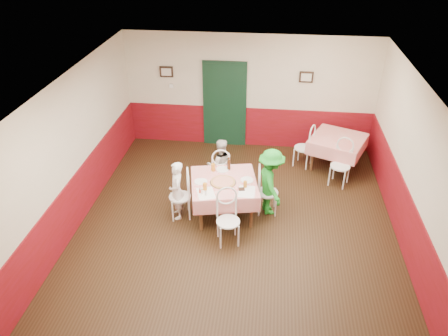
# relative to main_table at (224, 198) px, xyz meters

# --- Properties ---
(floor) EXTENTS (7.00, 7.00, 0.00)m
(floor) POSITION_rel_main_table_xyz_m (0.27, -0.49, -0.38)
(floor) COLOR black
(floor) RESTS_ON ground
(ceiling) EXTENTS (7.00, 7.00, 0.00)m
(ceiling) POSITION_rel_main_table_xyz_m (0.27, -0.49, 2.42)
(ceiling) COLOR white
(ceiling) RESTS_ON back_wall
(back_wall) EXTENTS (6.00, 0.10, 2.80)m
(back_wall) POSITION_rel_main_table_xyz_m (0.27, 3.01, 1.02)
(back_wall) COLOR beige
(back_wall) RESTS_ON ground
(left_wall) EXTENTS (0.10, 7.00, 2.80)m
(left_wall) POSITION_rel_main_table_xyz_m (-2.73, -0.49, 1.02)
(left_wall) COLOR beige
(left_wall) RESTS_ON ground
(right_wall) EXTENTS (0.10, 7.00, 2.80)m
(right_wall) POSITION_rel_main_table_xyz_m (3.27, -0.49, 1.02)
(right_wall) COLOR beige
(right_wall) RESTS_ON ground
(wainscot_back) EXTENTS (6.00, 0.03, 1.00)m
(wainscot_back) POSITION_rel_main_table_xyz_m (0.27, 2.99, 0.12)
(wainscot_back) COLOR maroon
(wainscot_back) RESTS_ON ground
(wainscot_left) EXTENTS (0.03, 7.00, 1.00)m
(wainscot_left) POSITION_rel_main_table_xyz_m (-2.71, -0.49, 0.12)
(wainscot_left) COLOR maroon
(wainscot_left) RESTS_ON ground
(wainscot_right) EXTENTS (0.03, 7.00, 1.00)m
(wainscot_right) POSITION_rel_main_table_xyz_m (3.26, -0.49, 0.12)
(wainscot_right) COLOR maroon
(wainscot_right) RESTS_ON ground
(door) EXTENTS (0.96, 0.06, 2.10)m
(door) POSITION_rel_main_table_xyz_m (-0.33, 2.96, 0.68)
(door) COLOR black
(door) RESTS_ON ground
(picture_left) EXTENTS (0.32, 0.03, 0.26)m
(picture_left) POSITION_rel_main_table_xyz_m (-1.73, 2.96, 1.48)
(picture_left) COLOR black
(picture_left) RESTS_ON back_wall
(picture_right) EXTENTS (0.32, 0.03, 0.26)m
(picture_right) POSITION_rel_main_table_xyz_m (1.57, 2.96, 1.48)
(picture_right) COLOR black
(picture_right) RESTS_ON back_wall
(thermostat) EXTENTS (0.10, 0.03, 0.10)m
(thermostat) POSITION_rel_main_table_xyz_m (-1.63, 2.96, 1.12)
(thermostat) COLOR white
(thermostat) RESTS_ON back_wall
(main_table) EXTENTS (1.44, 1.44, 0.77)m
(main_table) POSITION_rel_main_table_xyz_m (0.00, 0.00, 0.00)
(main_table) COLOR red
(main_table) RESTS_ON ground
(second_table) EXTENTS (1.47, 1.47, 0.77)m
(second_table) POSITION_rel_main_table_xyz_m (2.35, 2.10, 0.00)
(second_table) COLOR red
(second_table) RESTS_ON ground
(chair_left) EXTENTS (0.52, 0.52, 0.90)m
(chair_left) POSITION_rel_main_table_xyz_m (-0.83, -0.17, 0.08)
(chair_left) COLOR white
(chair_left) RESTS_ON ground
(chair_right) EXTENTS (0.45, 0.45, 0.90)m
(chair_right) POSITION_rel_main_table_xyz_m (0.83, 0.17, 0.08)
(chair_right) COLOR white
(chair_right) RESTS_ON ground
(chair_far) EXTENTS (0.48, 0.48, 0.90)m
(chair_far) POSITION_rel_main_table_xyz_m (-0.17, 0.83, 0.08)
(chair_far) COLOR white
(chair_far) RESTS_ON ground
(chair_near) EXTENTS (0.52, 0.52, 0.90)m
(chair_near) POSITION_rel_main_table_xyz_m (0.17, -0.83, 0.08)
(chair_near) COLOR white
(chair_near) RESTS_ON ground
(chair_second_a) EXTENTS (0.55, 0.55, 0.90)m
(chair_second_a) POSITION_rel_main_table_xyz_m (1.60, 2.10, 0.08)
(chair_second_a) COLOR white
(chair_second_a) RESTS_ON ground
(chair_second_b) EXTENTS (0.55, 0.55, 0.90)m
(chair_second_b) POSITION_rel_main_table_xyz_m (2.35, 1.35, 0.08)
(chair_second_b) COLOR white
(chair_second_b) RESTS_ON ground
(pizza) EXTENTS (0.55, 0.55, 0.03)m
(pizza) POSITION_rel_main_table_xyz_m (-0.01, -0.05, 0.40)
(pizza) COLOR #B74723
(pizza) RESTS_ON main_table
(plate_left) EXTENTS (0.29, 0.29, 0.01)m
(plate_left) POSITION_rel_main_table_xyz_m (-0.43, -0.08, 0.39)
(plate_left) COLOR white
(plate_left) RESTS_ON main_table
(plate_right) EXTENTS (0.29, 0.29, 0.01)m
(plate_right) POSITION_rel_main_table_xyz_m (0.43, 0.08, 0.39)
(plate_right) COLOR white
(plate_right) RESTS_ON main_table
(plate_far) EXTENTS (0.29, 0.29, 0.01)m
(plate_far) POSITION_rel_main_table_xyz_m (-0.08, 0.41, 0.39)
(plate_far) COLOR white
(plate_far) RESTS_ON main_table
(glass_a) EXTENTS (0.09, 0.09, 0.14)m
(glass_a) POSITION_rel_main_table_xyz_m (-0.31, -0.33, 0.45)
(glass_a) COLOR #BF7219
(glass_a) RESTS_ON main_table
(glass_b) EXTENTS (0.08, 0.08, 0.12)m
(glass_b) POSITION_rel_main_table_xyz_m (0.41, -0.16, 0.45)
(glass_b) COLOR #BF7219
(glass_b) RESTS_ON main_table
(glass_c) EXTENTS (0.09, 0.09, 0.15)m
(glass_c) POSITION_rel_main_table_xyz_m (-0.26, 0.36, 0.46)
(glass_c) COLOR #BF7219
(glass_c) RESTS_ON main_table
(beer_bottle) EXTENTS (0.08, 0.08, 0.24)m
(beer_bottle) POSITION_rel_main_table_xyz_m (0.04, 0.44, 0.51)
(beer_bottle) COLOR #381C0A
(beer_bottle) RESTS_ON main_table
(shaker_a) EXTENTS (0.04, 0.04, 0.09)m
(shaker_a) POSITION_rel_main_table_xyz_m (-0.35, -0.47, 0.43)
(shaker_a) COLOR silver
(shaker_a) RESTS_ON main_table
(shaker_b) EXTENTS (0.04, 0.04, 0.09)m
(shaker_b) POSITION_rel_main_table_xyz_m (-0.27, -0.51, 0.43)
(shaker_b) COLOR silver
(shaker_b) RESTS_ON main_table
(shaker_c) EXTENTS (0.04, 0.04, 0.09)m
(shaker_c) POSITION_rel_main_table_xyz_m (-0.39, -0.44, 0.43)
(shaker_c) COLOR #B23319
(shaker_c) RESTS_ON main_table
(menu_left) EXTENTS (0.42, 0.48, 0.00)m
(menu_left) POSITION_rel_main_table_xyz_m (-0.28, -0.45, 0.39)
(menu_left) COLOR white
(menu_left) RESTS_ON main_table
(menu_right) EXTENTS (0.30, 0.40, 0.00)m
(menu_right) POSITION_rel_main_table_xyz_m (0.45, -0.31, 0.39)
(menu_right) COLOR white
(menu_right) RESTS_ON main_table
(wallet) EXTENTS (0.13, 0.11, 0.02)m
(wallet) POSITION_rel_main_table_xyz_m (0.36, -0.25, 0.40)
(wallet) COLOR black
(wallet) RESTS_ON main_table
(diner_left) EXTENTS (0.40, 0.50, 1.19)m
(diner_left) POSITION_rel_main_table_xyz_m (-0.88, -0.18, 0.22)
(diner_left) COLOR gray
(diner_left) RESTS_ON ground
(diner_far) EXTENTS (0.67, 0.59, 1.17)m
(diner_far) POSITION_rel_main_table_xyz_m (-0.18, 0.88, 0.21)
(diner_far) COLOR gray
(diner_far) RESTS_ON ground
(diner_right) EXTENTS (0.77, 1.01, 1.38)m
(diner_right) POSITION_rel_main_table_xyz_m (0.88, 0.18, 0.31)
(diner_right) COLOR gray
(diner_right) RESTS_ON ground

